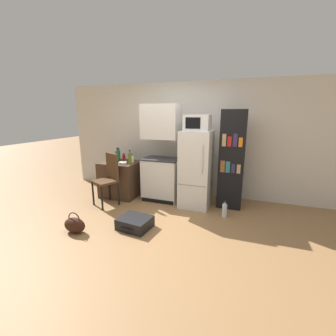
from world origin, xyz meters
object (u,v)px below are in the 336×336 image
(kitchen_hutch, at_px, (161,157))
(bowl, at_px, (123,163))
(bottle_milk_white, at_px, (132,159))
(water_bottle_front, at_px, (224,210))
(side_table, at_px, (121,179))
(bottle_olive_oil, at_px, (130,158))
(bookshelf, at_px, (232,160))
(suitcase_large_flat, at_px, (135,223))
(chair, at_px, (109,175))
(bottle_amber_beer, at_px, (112,159))
(handbag, at_px, (75,225))
(microwave, at_px, (197,123))
(bottle_green_tall, at_px, (118,156))
(bottle_ketchup_red, at_px, (124,157))
(refrigerator, at_px, (196,169))
(bottle_blue_soda, at_px, (119,155))

(kitchen_hutch, xyz_separation_m, bowl, (-0.76, -0.26, -0.12))
(bottle_milk_white, xyz_separation_m, water_bottle_front, (2.02, -0.35, -0.72))
(side_table, xyz_separation_m, bottle_olive_oil, (0.34, -0.16, 0.52))
(bookshelf, relative_size, bowl, 11.05)
(bookshelf, xyz_separation_m, bottle_olive_oil, (-2.01, -0.34, -0.04))
(bookshelf, relative_size, suitcase_large_flat, 3.49)
(side_table, height_order, water_bottle_front, side_table)
(bookshelf, relative_size, bottle_olive_oil, 6.08)
(side_table, distance_m, chair, 0.56)
(bottle_amber_beer, height_order, handbag, bottle_amber_beer)
(microwave, distance_m, bookshelf, 0.97)
(bottle_green_tall, bearing_deg, water_bottle_front, -7.81)
(bottle_milk_white, distance_m, bottle_ketchup_red, 0.39)
(bottle_olive_oil, relative_size, chair, 0.30)
(refrigerator, bearing_deg, bottle_ketchup_red, 173.56)
(handbag, bearing_deg, bottle_ketchup_red, 96.60)
(bottle_olive_oil, relative_size, bowl, 1.82)
(bottle_olive_oil, height_order, bottle_milk_white, bottle_olive_oil)
(suitcase_large_flat, height_order, handbag, handbag)
(refrigerator, height_order, suitcase_large_flat, refrigerator)
(bottle_olive_oil, distance_m, suitcase_large_flat, 1.51)
(refrigerator, distance_m, bottle_olive_oil, 1.38)
(suitcase_large_flat, relative_size, water_bottle_front, 1.79)
(microwave, distance_m, water_bottle_front, 1.67)
(bookshelf, bearing_deg, chair, -163.32)
(bottle_blue_soda, height_order, chair, same)
(microwave, bearing_deg, kitchen_hutch, 174.78)
(side_table, relative_size, bottle_milk_white, 4.35)
(bottle_amber_beer, relative_size, bottle_green_tall, 0.57)
(bottle_milk_white, bearing_deg, kitchen_hutch, 7.22)
(bottle_milk_white, height_order, suitcase_large_flat, bottle_milk_white)
(handbag, bearing_deg, bottle_amber_beer, 101.99)
(bottle_olive_oil, bearing_deg, bottle_milk_white, 104.55)
(bottle_ketchup_red, bearing_deg, bottle_blue_soda, 177.47)
(bowl, xyz_separation_m, handbag, (0.02, -1.51, -0.67))
(bottle_blue_soda, distance_m, bottle_olive_oil, 0.64)
(bottle_amber_beer, distance_m, handbag, 1.80)
(bottle_amber_beer, xyz_separation_m, suitcase_large_flat, (1.16, -1.17, -0.76))
(bottle_blue_soda, relative_size, suitcase_large_flat, 0.50)
(bookshelf, bearing_deg, side_table, -175.66)
(kitchen_hutch, relative_size, bottle_green_tall, 6.38)
(water_bottle_front, bearing_deg, bottle_ketchup_red, 166.73)
(microwave, relative_size, bottle_amber_beer, 2.66)
(refrigerator, relative_size, bowl, 8.76)
(refrigerator, height_order, bottle_olive_oil, refrigerator)
(bottle_ketchup_red, relative_size, handbag, 0.44)
(kitchen_hutch, relative_size, bottle_blue_soda, 7.42)
(side_table, relative_size, suitcase_large_flat, 1.47)
(bottle_amber_beer, xyz_separation_m, bottle_ketchup_red, (0.12, 0.29, -0.01))
(bookshelf, bearing_deg, handbag, -139.19)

